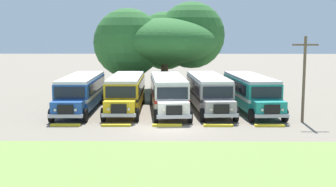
{
  "coord_description": "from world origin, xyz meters",
  "views": [
    {
      "loc": [
        0.42,
        -28.57,
        6.23
      ],
      "look_at": [
        0.0,
        5.38,
        1.6
      ],
      "focal_mm": 46.82,
      "sensor_mm": 36.0,
      "label": 1
    }
  ],
  "objects_px": {
    "parked_bus_slot_0": "(81,91)",
    "utility_pole": "(304,76)",
    "parked_bus_slot_1": "(126,91)",
    "parked_bus_slot_3": "(208,91)",
    "parked_bus_slot_4": "(251,91)",
    "broad_shade_tree": "(163,40)",
    "parked_bus_slot_2": "(168,92)"
  },
  "relations": [
    {
      "from": "parked_bus_slot_1",
      "to": "parked_bus_slot_3",
      "type": "relative_size",
      "value": 0.99
    },
    {
      "from": "parked_bus_slot_3",
      "to": "parked_bus_slot_4",
      "type": "xyz_separation_m",
      "value": [
        3.44,
        -0.09,
        0.0
      ]
    },
    {
      "from": "parked_bus_slot_2",
      "to": "utility_pole",
      "type": "relative_size",
      "value": 1.8
    },
    {
      "from": "parked_bus_slot_1",
      "to": "parked_bus_slot_2",
      "type": "distance_m",
      "value": 3.51
    },
    {
      "from": "parked_bus_slot_2",
      "to": "parked_bus_slot_3",
      "type": "xyz_separation_m",
      "value": [
        3.29,
        0.49,
        0.0
      ]
    },
    {
      "from": "parked_bus_slot_1",
      "to": "parked_bus_slot_4",
      "type": "height_order",
      "value": "same"
    },
    {
      "from": "parked_bus_slot_0",
      "to": "parked_bus_slot_4",
      "type": "distance_m",
      "value": 13.86
    },
    {
      "from": "parked_bus_slot_3",
      "to": "utility_pole",
      "type": "bearing_deg",
      "value": 47.71
    },
    {
      "from": "parked_bus_slot_1",
      "to": "parked_bus_slot_2",
      "type": "relative_size",
      "value": 0.99
    },
    {
      "from": "parked_bus_slot_3",
      "to": "parked_bus_slot_4",
      "type": "height_order",
      "value": "same"
    },
    {
      "from": "utility_pole",
      "to": "parked_bus_slot_0",
      "type": "bearing_deg",
      "value": 164.68
    },
    {
      "from": "parked_bus_slot_1",
      "to": "parked_bus_slot_3",
      "type": "distance_m",
      "value": 6.76
    },
    {
      "from": "broad_shade_tree",
      "to": "parked_bus_slot_0",
      "type": "bearing_deg",
      "value": -117.98
    },
    {
      "from": "parked_bus_slot_4",
      "to": "broad_shade_tree",
      "type": "height_order",
      "value": "broad_shade_tree"
    },
    {
      "from": "parked_bus_slot_3",
      "to": "parked_bus_slot_4",
      "type": "distance_m",
      "value": 3.44
    },
    {
      "from": "parked_bus_slot_3",
      "to": "broad_shade_tree",
      "type": "distance_m",
      "value": 13.07
    },
    {
      "from": "parked_bus_slot_0",
      "to": "utility_pole",
      "type": "distance_m",
      "value": 17.43
    },
    {
      "from": "parked_bus_slot_0",
      "to": "parked_bus_slot_3",
      "type": "distance_m",
      "value": 10.42
    },
    {
      "from": "parked_bus_slot_1",
      "to": "broad_shade_tree",
      "type": "relative_size",
      "value": 0.78
    },
    {
      "from": "parked_bus_slot_2",
      "to": "broad_shade_tree",
      "type": "bearing_deg",
      "value": 178.58
    },
    {
      "from": "parked_bus_slot_0",
      "to": "parked_bus_slot_1",
      "type": "height_order",
      "value": "same"
    },
    {
      "from": "parked_bus_slot_0",
      "to": "utility_pole",
      "type": "xyz_separation_m",
      "value": [
        16.73,
        -4.58,
        1.7
      ]
    },
    {
      "from": "parked_bus_slot_4",
      "to": "broad_shade_tree",
      "type": "relative_size",
      "value": 0.79
    },
    {
      "from": "parked_bus_slot_0",
      "to": "parked_bus_slot_3",
      "type": "bearing_deg",
      "value": 90.56
    },
    {
      "from": "broad_shade_tree",
      "to": "utility_pole",
      "type": "distance_m",
      "value": 19.74
    },
    {
      "from": "parked_bus_slot_0",
      "to": "utility_pole",
      "type": "relative_size",
      "value": 1.79
    },
    {
      "from": "parked_bus_slot_2",
      "to": "parked_bus_slot_4",
      "type": "height_order",
      "value": "same"
    },
    {
      "from": "parked_bus_slot_2",
      "to": "broad_shade_tree",
      "type": "distance_m",
      "value": 12.94
    },
    {
      "from": "parked_bus_slot_0",
      "to": "parked_bus_slot_2",
      "type": "distance_m",
      "value": 7.13
    },
    {
      "from": "parked_bus_slot_1",
      "to": "broad_shade_tree",
      "type": "distance_m",
      "value": 12.7
    },
    {
      "from": "parked_bus_slot_1",
      "to": "parked_bus_slot_4",
      "type": "relative_size",
      "value": 0.99
    },
    {
      "from": "parked_bus_slot_0",
      "to": "broad_shade_tree",
      "type": "distance_m",
      "value": 14.27
    }
  ]
}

